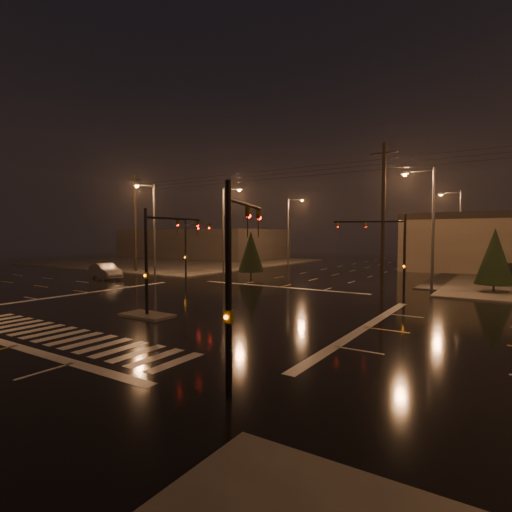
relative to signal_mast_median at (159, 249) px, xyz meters
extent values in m
plane|color=black|center=(0.00, 3.07, -3.75)|extent=(140.00, 140.00, 0.00)
cube|color=#45423D|center=(-30.00, 33.07, -3.69)|extent=(36.00, 36.00, 0.12)
cube|color=#45423D|center=(0.00, -0.93, -3.68)|extent=(3.00, 1.60, 0.15)
cube|color=beige|center=(0.00, -5.93, -3.75)|extent=(15.00, 2.60, 0.01)
cube|color=beige|center=(0.00, -7.93, -3.75)|extent=(16.00, 0.50, 0.01)
cube|color=beige|center=(0.00, 14.07, -3.75)|extent=(16.00, 0.50, 0.01)
cube|color=#393432|center=(-35.00, 45.07, -0.95)|extent=(30.00, 18.00, 5.60)
cylinder|color=black|center=(0.00, -0.93, -0.75)|extent=(0.18, 0.18, 6.00)
cylinder|color=black|center=(0.00, 1.32, 1.75)|extent=(0.12, 4.50, 0.12)
imported|color=#594707|center=(0.00, 3.35, 1.70)|extent=(0.16, 0.20, 1.00)
cube|color=#594707|center=(0.00, -0.93, -1.45)|extent=(0.25, 0.18, 0.35)
cylinder|color=black|center=(10.50, 13.57, -0.75)|extent=(0.18, 0.18, 6.00)
cylinder|color=black|center=(8.15, 12.72, 1.75)|extent=(4.74, 1.82, 0.12)
imported|color=#594707|center=(6.04, 11.95, 1.70)|extent=(0.24, 0.22, 1.00)
cube|color=#594707|center=(10.50, 13.57, -1.45)|extent=(0.25, 0.18, 0.35)
cylinder|color=black|center=(-10.50, 13.57, -0.75)|extent=(0.18, 0.18, 6.00)
cylinder|color=black|center=(-8.15, 12.72, 1.75)|extent=(4.74, 1.82, 0.12)
imported|color=#594707|center=(-6.04, 11.95, 1.70)|extent=(0.24, 0.22, 1.00)
cube|color=#594707|center=(-10.50, 13.57, -1.45)|extent=(0.25, 0.18, 0.35)
cylinder|color=black|center=(10.50, -7.43, -0.75)|extent=(0.18, 0.18, 6.00)
cylinder|color=black|center=(9.82, -5.55, 1.75)|extent=(1.48, 3.80, 0.12)
imported|color=#594707|center=(9.20, -3.86, 1.70)|extent=(0.22, 0.24, 1.00)
cube|color=#594707|center=(10.50, -7.43, -1.45)|extent=(0.25, 0.18, 0.35)
cylinder|color=#38383A|center=(-11.50, 21.07, 1.25)|extent=(0.24, 0.24, 10.00)
cylinder|color=#38383A|center=(-10.30, 21.07, 6.05)|extent=(2.40, 0.14, 0.14)
cube|color=#38383A|center=(-9.20, 21.07, 6.00)|extent=(0.70, 0.30, 0.18)
sphere|color=orange|center=(-9.20, 21.07, 5.87)|extent=(0.32, 0.32, 0.32)
cylinder|color=#38383A|center=(-11.50, 37.07, 1.25)|extent=(0.24, 0.24, 10.00)
cylinder|color=#38383A|center=(-10.30, 37.07, 6.05)|extent=(2.40, 0.14, 0.14)
cube|color=#38383A|center=(-9.20, 37.07, 6.00)|extent=(0.70, 0.30, 0.18)
sphere|color=orange|center=(-9.20, 37.07, 5.87)|extent=(0.32, 0.32, 0.32)
cylinder|color=#38383A|center=(11.50, 19.07, 1.25)|extent=(0.24, 0.24, 10.00)
cylinder|color=#38383A|center=(10.30, 19.07, 6.05)|extent=(2.40, 0.14, 0.14)
cube|color=#38383A|center=(9.20, 19.07, 6.00)|extent=(0.70, 0.30, 0.18)
sphere|color=orange|center=(9.20, 19.07, 5.87)|extent=(0.32, 0.32, 0.32)
cylinder|color=#38383A|center=(11.50, 39.07, 1.25)|extent=(0.24, 0.24, 10.00)
cylinder|color=#38383A|center=(10.30, 39.07, 6.05)|extent=(2.40, 0.14, 0.14)
cube|color=#38383A|center=(9.20, 39.07, 6.00)|extent=(0.70, 0.30, 0.18)
sphere|color=orange|center=(9.20, 39.07, 5.87)|extent=(0.32, 0.32, 0.32)
cylinder|color=#38383A|center=(-16.00, 14.57, 1.25)|extent=(0.24, 0.24, 10.00)
cylinder|color=#38383A|center=(-16.00, 13.37, 6.05)|extent=(0.14, 2.40, 0.14)
cube|color=#38383A|center=(-16.00, 12.27, 6.00)|extent=(0.30, 0.70, 0.18)
sphere|color=orange|center=(-16.00, 12.27, 5.87)|extent=(0.32, 0.32, 0.32)
cylinder|color=black|center=(-22.00, 17.07, 2.25)|extent=(0.32, 0.32, 12.00)
cube|color=black|center=(-22.00, 17.07, 7.45)|extent=(2.20, 0.12, 0.12)
cylinder|color=black|center=(8.00, 17.07, 2.25)|extent=(0.32, 0.32, 12.00)
cube|color=black|center=(8.00, 17.07, 7.45)|extent=(2.20, 0.12, 0.12)
cylinder|color=black|center=(15.83, 19.85, -3.40)|extent=(0.18, 0.18, 0.70)
cone|color=black|center=(15.83, 19.85, -0.87)|extent=(2.80, 2.80, 4.37)
cylinder|color=black|center=(-5.98, 18.57, -3.40)|extent=(0.18, 0.18, 0.70)
cone|color=black|center=(-5.98, 18.57, -0.94)|extent=(2.71, 2.71, 4.23)
imported|color=black|center=(16.44, 33.59, -2.90)|extent=(2.40, 5.12, 1.69)
imported|color=slate|center=(-18.39, 10.02, -2.94)|extent=(5.20, 2.87, 1.62)
camera|label=1|loc=(16.97, -16.09, 0.77)|focal=28.00mm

